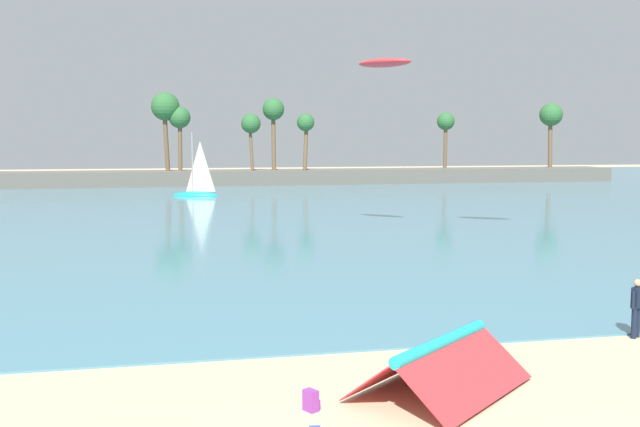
# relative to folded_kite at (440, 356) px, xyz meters

# --- Properties ---
(sea) EXTENTS (220.00, 108.68, 0.06)m
(sea) POSITION_rel_folded_kite_xyz_m (-2.09, 57.52, -0.77)
(sea) COLOR teal
(sea) RESTS_ON ground
(palm_headland) EXTENTS (104.99, 6.00, 12.06)m
(palm_headland) POSITION_rel_folded_kite_xyz_m (-2.42, 71.85, 1.25)
(palm_headland) COLOR #605B54
(palm_headland) RESTS_ON ground
(folded_kite) EXTENTS (4.69, 4.51, 1.18)m
(folded_kite) POSITION_rel_folded_kite_xyz_m (0.00, 0.00, 0.00)
(folded_kite) COLOR red
(folded_kite) RESTS_ON ground
(person_at_waterline) EXTENTS (0.48, 0.35, 1.67)m
(person_at_waterline) POSITION_rel_folded_kite_xyz_m (6.94, 2.94, 0.10)
(person_at_waterline) COLOR #141E33
(person_at_waterline) RESTS_ON ground
(backpack_by_trailer) EXTENTS (0.36, 0.36, 0.44)m
(backpack_by_trailer) POSITION_rel_folded_kite_xyz_m (-2.99, -0.51, -0.59)
(backpack_by_trailer) COLOR purple
(backpack_by_trailer) RESTS_ON ground
(sailboat_near_shore) EXTENTS (4.73, 2.68, 6.57)m
(sailboat_near_shore) POSITION_rel_folded_kite_xyz_m (-3.41, 55.28, -0.15)
(sailboat_near_shore) COLOR teal
(sailboat_near_shore) RESTS_ON sea
(kite_aloft_high_over_bay) EXTENTS (3.28, 3.24, 0.63)m
(kite_aloft_high_over_bay) POSITION_rel_folded_kite_xyz_m (6.64, 26.40, 9.18)
(kite_aloft_high_over_bay) COLOR red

